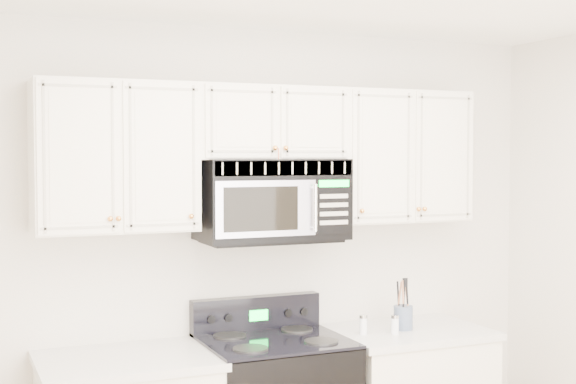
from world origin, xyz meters
TOP-DOWN VIEW (x-y plane):
  - room at (0.00, 0.00)m, footprint 3.51×3.51m
  - upper_cabinets at (-0.00, 1.58)m, footprint 2.44×0.37m
  - microwave at (0.01, 1.55)m, footprint 0.78×0.44m
  - utensil_crock at (0.76, 1.42)m, footprint 0.11×0.11m
  - shaker_salt at (0.49, 1.40)m, footprint 0.05×0.05m
  - shaker_pepper at (0.66, 1.34)m, footprint 0.04×0.04m

SIDE VIEW (x-z plane):
  - shaker_pepper at x=0.66m, z-range 0.92..1.03m
  - shaker_salt at x=0.49m, z-range 0.92..1.03m
  - utensil_crock at x=0.76m, z-range 0.85..1.14m
  - room at x=0.00m, z-range 0.00..2.60m
  - microwave at x=0.01m, z-range 1.45..1.88m
  - upper_cabinets at x=0.00m, z-range 1.56..2.31m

